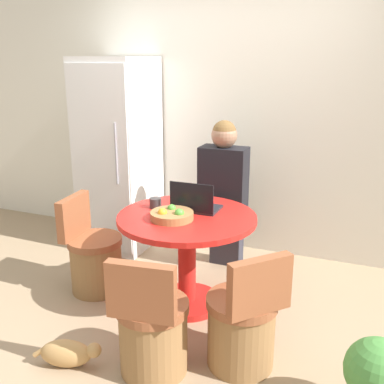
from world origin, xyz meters
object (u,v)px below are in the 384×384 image
Objects in this scene: chair_left_side at (94,259)px; refrigerator at (119,155)px; laptop at (195,204)px; potted_plant at (377,378)px; dining_table at (187,243)px; person_seated at (225,188)px; cat at (68,353)px; fruit_bowl at (172,215)px; chair_near_right_corner at (243,326)px; chair_near_camera at (152,332)px.

refrigerator is at bearing 12.82° from chair_left_side.
laptop is 0.71× the size of potted_plant.
person_seated is at bearing 86.17° from dining_table.
dining_table is 0.76× the size of person_seated.
dining_table is at bearing 49.37° from cat.
chair_near_right_corner is at bearing -32.28° from fruit_bowl.
fruit_bowl is (-0.66, 0.42, 0.49)m from chair_near_right_corner.
refrigerator is 2.35× the size of chair_near_right_corner.
chair_near_camera is 1.65× the size of potted_plant.
fruit_bowl is 1.12m from cat.
chair_left_side is 0.98m from laptop.
dining_table is 2.44× the size of cat.
chair_near_camera is 1.88× the size of cat.
person_seated is at bearing -92.99° from laptop.
chair_near_camera is at bearing -82.40° from dining_table.
potted_plant is (1.75, 0.25, 0.17)m from cat.
fruit_bowl is (-0.07, -0.12, 0.25)m from dining_table.
dining_table is 0.83m from chair_near_camera.
chair_near_right_corner reaches higher than potted_plant.
laptop is at bearing 50.93° from cat.
person_seated is at bearing -6.85° from refrigerator.
dining_table reaches higher than potted_plant.
cat is at bearing 68.98° from laptop.
person_seated is 2.81× the size of potted_plant.
laptop reaches higher than chair_near_right_corner.
person_seated is 3.94× the size of laptop.
refrigerator is 2.12m from cat.
potted_plant is (1.35, -0.71, -0.25)m from dining_table.
chair_near_right_corner is at bearing 167.19° from potted_plant.
laptop is at bearing 82.04° from dining_table.
person_seated is (-0.54, 1.27, 0.47)m from chair_near_right_corner.
person_seated is at bearing 132.16° from potted_plant.
person_seated is 3.20× the size of cat.
laptop is (1.10, -0.75, -0.14)m from refrigerator.
refrigerator is 1.16m from person_seated.
chair_near_camera is 1.05m from laptop.
chair_near_camera is (1.19, -1.66, -0.65)m from refrigerator.
dining_table is at bearing -38.66° from refrigerator.
potted_plant is at bearing 148.17° from laptop.
person_seated is at bearing -95.49° from chair_near_camera.
potted_plant is (2.15, -0.64, -0.01)m from chair_left_side.
chair_left_side reaches higher than dining_table.
chair_left_side is (-1.38, 0.47, 0.00)m from chair_near_right_corner.
refrigerator is 5.42× the size of laptop.
chair_near_right_corner is at bearing -159.82° from chair_near_camera.
fruit_bowl is (-0.09, -0.24, -0.02)m from laptop.
refrigerator is 2.35× the size of chair_left_side.
cat is at bearing -171.98° from potted_plant.
fruit_bowl is (-0.12, -0.85, 0.02)m from person_seated.
potted_plant is (1.25, 0.08, -0.01)m from chair_near_camera.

